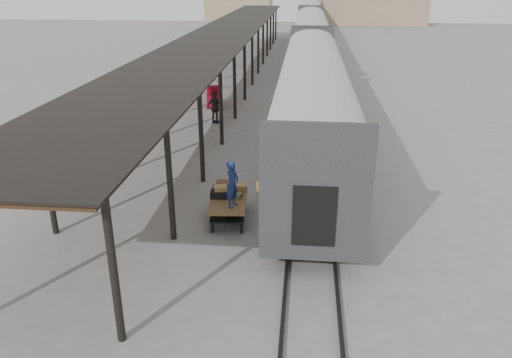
{
  "coord_description": "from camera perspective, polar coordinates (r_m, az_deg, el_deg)",
  "views": [
    {
      "loc": [
        2.82,
        -16.29,
        8.17
      ],
      "look_at": [
        1.28,
        -0.65,
        1.7
      ],
      "focal_mm": 35.0,
      "sensor_mm": 36.0,
      "label": 1
    }
  ],
  "objects": [
    {
      "name": "building_left",
      "position": [
        99.26,
        -1.91,
        19.39
      ],
      "size": [
        12.0,
        8.0,
        6.0
      ],
      "primitive_type": "cube",
      "color": "tan",
      "rests_on": "ground"
    },
    {
      "name": "canopy",
      "position": [
        40.98,
        -3.26,
        16.52
      ],
      "size": [
        4.9,
        64.3,
        4.15
      ],
      "color": "#422B19",
      "rests_on": "ground"
    },
    {
      "name": "ground",
      "position": [
        18.44,
        -3.76,
        -3.97
      ],
      "size": [
        160.0,
        160.0,
        0.0
      ],
      "primitive_type": "plane",
      "color": "slate",
      "rests_on": "ground"
    },
    {
      "name": "pedestrian",
      "position": [
        29.53,
        -4.67,
        8.12
      ],
      "size": [
        1.19,
        0.86,
        1.87
      ],
      "primitive_type": "imported",
      "rotation": [
        0.0,
        0.0,
        2.73
      ],
      "color": "black",
      "rests_on": "ground"
    },
    {
      "name": "rails",
      "position": [
        50.94,
        6.14,
        13.1
      ],
      "size": [
        1.54,
        150.0,
        0.12
      ],
      "color": "black",
      "rests_on": "ground"
    },
    {
      "name": "train",
      "position": [
        50.38,
        6.26,
        16.02
      ],
      "size": [
        3.45,
        76.01,
        4.01
      ],
      "color": "silver",
      "rests_on": "ground"
    },
    {
      "name": "baggage_cart",
      "position": [
        17.71,
        -3.15,
        -2.79
      ],
      "size": [
        1.44,
        2.49,
        0.86
      ],
      "rotation": [
        0.0,
        0.0,
        0.08
      ],
      "color": "brown",
      "rests_on": "ground"
    },
    {
      "name": "building_far",
      "position": [
        95.04,
        13.13,
        19.33
      ],
      "size": [
        18.0,
        10.0,
        8.0
      ],
      "primitive_type": "cube",
      "color": "tan",
      "rests_on": "ground"
    },
    {
      "name": "luggage_tug",
      "position": [
        33.56,
        -4.89,
        9.25
      ],
      "size": [
        1.14,
        1.59,
        1.29
      ],
      "rotation": [
        0.0,
        0.0,
        0.19
      ],
      "color": "maroon",
      "rests_on": "ground"
    },
    {
      "name": "porter",
      "position": [
        16.67,
        -2.71,
        -0.59
      ],
      "size": [
        0.55,
        0.68,
        1.63
      ],
      "primitive_type": "imported",
      "rotation": [
        0.0,
        0.0,
        1.27
      ],
      "color": "navy",
      "rests_on": "baggage_cart"
    },
    {
      "name": "suitcase_stack",
      "position": [
        17.91,
        -3.46,
        -1.18
      ],
      "size": [
        1.25,
        1.19,
        0.42
      ],
      "rotation": [
        0.0,
        0.0,
        0.08
      ],
      "color": "#393A3C",
      "rests_on": "baggage_cart"
    }
  ]
}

